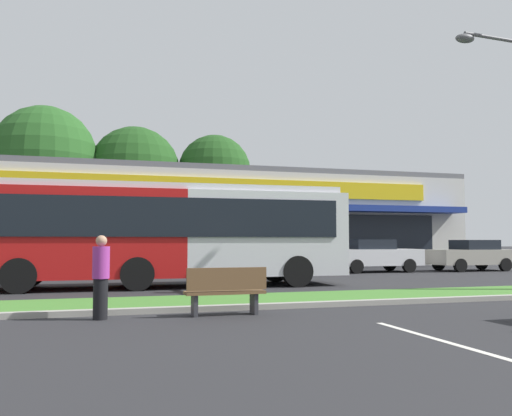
% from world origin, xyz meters
% --- Properties ---
extents(grass_median, '(56.00, 2.20, 0.12)m').
position_xyz_m(grass_median, '(0.00, 14.00, 0.06)').
color(grass_median, '#427A2D').
rests_on(grass_median, ground_plane).
extents(curb_lip, '(56.00, 0.24, 0.12)m').
position_xyz_m(curb_lip, '(0.00, 12.78, 0.06)').
color(curb_lip, '#99968C').
rests_on(curb_lip, ground_plane).
extents(parking_stripe_0, '(0.12, 4.80, 0.01)m').
position_xyz_m(parking_stripe_0, '(-2.02, 7.89, 0.00)').
color(parking_stripe_0, silver).
rests_on(parking_stripe_0, ground_plane).
extents(storefront_building, '(30.60, 14.98, 5.64)m').
position_xyz_m(storefront_building, '(-0.05, 36.82, 2.82)').
color(storefront_building, beige).
rests_on(storefront_building, ground_plane).
extents(tree_mid_left, '(7.96, 7.96, 11.89)m').
position_xyz_m(tree_mid_left, '(-10.55, 46.27, 7.90)').
color(tree_mid_left, '#473323').
rests_on(tree_mid_left, ground_plane).
extents(tree_mid, '(7.38, 7.38, 10.80)m').
position_xyz_m(tree_mid, '(-3.66, 46.82, 7.11)').
color(tree_mid, '#473323').
rests_on(tree_mid, ground_plane).
extents(tree_mid_right, '(6.11, 6.11, 10.42)m').
position_xyz_m(tree_mid_right, '(2.93, 46.40, 7.35)').
color(tree_mid_right, '#473323').
rests_on(tree_mid_right, ground_plane).
extents(city_bus, '(11.90, 2.89, 3.25)m').
position_xyz_m(city_bus, '(-4.76, 19.09, 1.77)').
color(city_bus, '#B71414').
rests_on(city_bus, ground_plane).
extents(bus_stop_bench, '(1.60, 0.45, 0.95)m').
position_xyz_m(bus_stop_bench, '(-4.44, 12.03, 0.50)').
color(bus_stop_bench, brown).
rests_on(bus_stop_bench, ground_plane).
extents(car_2, '(4.37, 1.95, 1.54)m').
position_xyz_m(car_2, '(5.78, 24.62, 0.79)').
color(car_2, silver).
rests_on(car_2, ground_plane).
extents(car_3, '(4.44, 1.86, 1.41)m').
position_xyz_m(car_3, '(-6.26, 24.79, 0.74)').
color(car_3, maroon).
rests_on(car_3, ground_plane).
extents(car_4, '(4.14, 1.89, 1.52)m').
position_xyz_m(car_4, '(11.00, 24.19, 0.78)').
color(car_4, '#9E998C').
rests_on(car_4, ground_plane).
extents(pedestrian_by_pole, '(0.32, 0.32, 1.58)m').
position_xyz_m(pedestrian_by_pole, '(-6.82, 12.18, 0.79)').
color(pedestrian_by_pole, black).
rests_on(pedestrian_by_pole, ground_plane).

